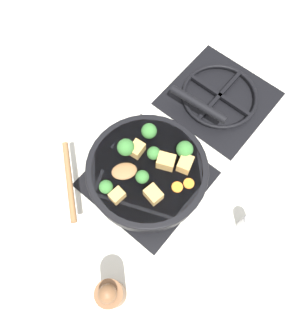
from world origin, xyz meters
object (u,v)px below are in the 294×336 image
Objects in this scene: pepper_mill at (111,294)px; salt_shaker at (247,224)px; skillet_pan at (147,171)px; wooden_spoon at (94,177)px.

pepper_mill is 2.06× the size of salt_shaker.
salt_shaker is (0.15, 0.36, -0.04)m from pepper_mill.
pepper_mill is 0.39m from salt_shaker.
wooden_spoon is (-0.09, -0.11, 0.03)m from skillet_pan.
pepper_mill reaches higher than salt_shaker.
wooden_spoon is 0.29m from pepper_mill.
salt_shaker is at bearing 24.37° from wooden_spoon.
skillet_pan is at bearing 115.01° from pepper_mill.
wooden_spoon is at bearing 140.93° from pepper_mill.
wooden_spoon is 0.42m from salt_shaker.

